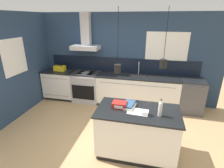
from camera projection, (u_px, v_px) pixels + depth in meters
name	position (u px, v px, depth m)	size (l,w,h in m)	color
ground_plane	(104.00, 138.00, 3.79)	(16.00, 16.00, 0.00)	tan
wall_back	(119.00, 57.00, 5.14)	(5.60, 2.42, 2.60)	navy
wall_left	(19.00, 65.00, 4.47)	(0.08, 3.80, 2.60)	navy
counter_run_left	(61.00, 84.00, 5.57)	(0.97, 0.64, 0.91)	black
counter_run_sink	(137.00, 91.00, 5.05)	(2.31, 0.64, 1.28)	black
oven_range	(87.00, 87.00, 5.38)	(0.79, 0.66, 0.91)	#B5B5BA
dishwasher	(191.00, 96.00, 4.74)	(0.61, 0.65, 0.91)	#4C4C51
kitchen_island	(137.00, 132.00, 3.24)	(1.47, 0.82, 0.91)	black
bottle_on_island	(160.00, 109.00, 2.87)	(0.07, 0.07, 0.30)	silver
book_stack	(129.00, 105.00, 3.19)	(0.27, 0.36, 0.07)	silver
red_supply_box	(119.00, 105.00, 3.17)	(0.26, 0.20, 0.10)	red
paper_pile	(138.00, 112.00, 3.03)	(0.37, 0.27, 0.01)	silver
yellow_toolbox	(60.00, 68.00, 5.37)	(0.34, 0.18, 0.19)	gold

